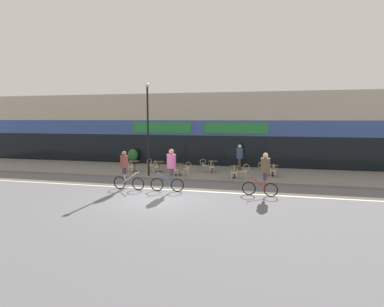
{
  "coord_description": "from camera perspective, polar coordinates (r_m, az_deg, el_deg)",
  "views": [
    {
      "loc": [
        4.83,
        -13.33,
        3.88
      ],
      "look_at": [
        0.62,
        5.2,
        1.64
      ],
      "focal_mm": 28.0,
      "sensor_mm": 36.0,
      "label": 1
    }
  ],
  "objects": [
    {
      "name": "cafe_chair_3_near",
      "position": [
        20.46,
        3.73,
        -2.4
      ],
      "size": [
        0.42,
        0.58,
        0.9
      ],
      "rotation": [
        0.0,
        0.0,
        1.53
      ],
      "color": "beige",
      "rests_on": "sidewalk_slab"
    },
    {
      "name": "sidewalk_slab",
      "position": [
        21.48,
        -0.39,
        -3.51
      ],
      "size": [
        40.0,
        5.5,
        0.12
      ],
      "primitive_type": "cube",
      "color": "slate",
      "rests_on": "ground"
    },
    {
      "name": "bistro_table_5",
      "position": [
        20.35,
        15.1,
        -2.7
      ],
      "size": [
        0.78,
        0.78,
        0.7
      ],
      "color": "black",
      "rests_on": "sidewalk_slab"
    },
    {
      "name": "cafe_chair_1_side",
      "position": [
        21.49,
        -7.89,
        -2.01
      ],
      "size": [
        0.6,
        0.45,
        0.9
      ],
      "rotation": [
        0.0,
        0.0,
        -0.14
      ],
      "color": "beige",
      "rests_on": "sidewalk_slab"
    },
    {
      "name": "bistro_table_4",
      "position": [
        19.14,
        8.14,
        -3.03
      ],
      "size": [
        0.66,
        0.66,
        0.76
      ],
      "color": "black",
      "rests_on": "sidewalk_slab"
    },
    {
      "name": "ground_plane",
      "position": [
        14.7,
        -6.93,
        -8.63
      ],
      "size": [
        120.0,
        120.0,
        0.0
      ],
      "primitive_type": "plane",
      "color": "#5B5B60"
    },
    {
      "name": "bistro_table_1",
      "position": [
        21.27,
        -6.32,
        -2.08
      ],
      "size": [
        0.79,
        0.79,
        0.71
      ],
      "color": "black",
      "rests_on": "sidewalk_slab"
    },
    {
      "name": "cafe_chair_2_side",
      "position": [
        19.76,
        -0.96,
        -2.72
      ],
      "size": [
        0.58,
        0.42,
        0.9
      ],
      "rotation": [
        0.0,
        0.0,
        3.19
      ],
      "color": "beige",
      "rests_on": "sidewalk_slab"
    },
    {
      "name": "cyclist_1",
      "position": [
        16.67,
        -12.54,
        -2.69
      ],
      "size": [
        1.81,
        0.48,
        2.12
      ],
      "rotation": [
        0.0,
        0.0,
        -0.03
      ],
      "color": "black",
      "rests_on": "ground"
    },
    {
      "name": "pedestrian_near_end",
      "position": [
        22.19,
        9.06,
        -0.24
      ],
      "size": [
        0.49,
        0.49,
        1.85
      ],
      "rotation": [
        0.0,
        0.0,
        0.03
      ],
      "color": "#4C3D2D",
      "rests_on": "sidewalk_slab"
    },
    {
      "name": "cafe_chair_4_near",
      "position": [
        18.52,
        8.01,
        -3.42
      ],
      "size": [
        0.45,
        0.6,
        0.9
      ],
      "rotation": [
        0.0,
        0.0,
        1.7
      ],
      "color": "beige",
      "rests_on": "sidewalk_slab"
    },
    {
      "name": "cafe_chair_0_side",
      "position": [
        21.75,
        -12.39,
        -2.0
      ],
      "size": [
        0.58,
        0.42,
        0.9
      ],
      "rotation": [
        0.0,
        0.0,
        0.05
      ],
      "color": "beige",
      "rests_on": "sidewalk_slab"
    },
    {
      "name": "cafe_chair_4_side",
      "position": [
        19.1,
        10.02,
        -3.15
      ],
      "size": [
        0.58,
        0.42,
        0.9
      ],
      "rotation": [
        0.0,
        0.0,
        3.19
      ],
      "color": "beige",
      "rests_on": "sidewalk_slab"
    },
    {
      "name": "cafe_chair_5_near",
      "position": [
        19.73,
        15.2,
        -2.97
      ],
      "size": [
        0.45,
        0.6,
        0.9
      ],
      "rotation": [
        0.0,
        0.0,
        1.71
      ],
      "color": "beige",
      "rests_on": "sidewalk_slab"
    },
    {
      "name": "cafe_chair_1_near",
      "position": [
        20.69,
        -6.91,
        -2.34
      ],
      "size": [
        0.45,
        0.6,
        0.9
      ],
      "rotation": [
        0.0,
        0.0,
        1.44
      ],
      "color": "beige",
      "rests_on": "sidewalk_slab"
    },
    {
      "name": "cafe_chair_2_near",
      "position": [
        19.32,
        -3.18,
        -2.94
      ],
      "size": [
        0.44,
        0.6,
        0.9
      ],
      "rotation": [
        0.0,
        0.0,
        1.69
      ],
      "color": "beige",
      "rests_on": "sidewalk_slab"
    },
    {
      "name": "cyclist_0",
      "position": [
        15.82,
        -4.14,
        -2.51
      ],
      "size": [
        1.83,
        0.56,
        2.28
      ],
      "rotation": [
        0.0,
        0.0,
        3.22
      ],
      "color": "black",
      "rests_on": "ground"
    },
    {
      "name": "cafe_chair_3_side",
      "position": [
        21.17,
        2.33,
        -2.09
      ],
      "size": [
        0.6,
        0.45,
        0.9
      ],
      "rotation": [
        0.0,
        0.0,
        0.13
      ],
      "color": "beige",
      "rests_on": "sidewalk_slab"
    },
    {
      "name": "lamp_post",
      "position": [
        19.62,
        -8.41,
        5.62
      ],
      "size": [
        0.26,
        0.26,
        5.98
      ],
      "color": "black",
      "rests_on": "sidewalk_slab"
    },
    {
      "name": "bike_lane_stripe",
      "position": [
        16.78,
        -4.31,
        -6.65
      ],
      "size": [
        36.0,
        0.7,
        0.01
      ],
      "primitive_type": "cube",
      "color": "silver",
      "rests_on": "ground"
    },
    {
      "name": "bistro_table_0",
      "position": [
        21.49,
        -10.88,
        -1.99
      ],
      "size": [
        0.71,
        0.71,
        0.76
      ],
      "color": "black",
      "rests_on": "sidewalk_slab"
    },
    {
      "name": "bistro_table_2",
      "position": [
        19.91,
        -2.71,
        -2.59
      ],
      "size": [
        0.79,
        0.79,
        0.74
      ],
      "color": "black",
      "rests_on": "sidewalk_slab"
    },
    {
      "name": "cyclist_2",
      "position": [
        15.28,
        13.54,
        -3.25
      ],
      "size": [
        1.78,
        0.55,
        2.19
      ],
      "rotation": [
        0.0,
        0.0,
        3.06
      ],
      "color": "black",
      "rests_on": "ground"
    },
    {
      "name": "bistro_table_3",
      "position": [
        21.07,
        4.01,
        -2.04
      ],
      "size": [
        0.71,
        0.71,
        0.78
      ],
      "color": "black",
      "rests_on": "sidewalk_slab"
    },
    {
      "name": "cafe_chair_5_side",
      "position": [
        20.32,
        13.34,
        -2.64
      ],
      "size": [
        0.58,
        0.42,
        0.9
      ],
      "rotation": [
        0.0,
        0.0,
        0.05
      ],
      "color": "beige",
      "rests_on": "sidewalk_slab"
    },
    {
      "name": "cafe_chair_0_near",
      "position": [
        20.94,
        -11.57,
        -2.32
      ],
      "size": [
        0.42,
        0.58,
        0.9
      ],
      "rotation": [
        0.0,
        0.0,
        1.52
      ],
      "color": "beige",
      "rests_on": "sidewalk_slab"
    },
    {
      "name": "planter_pot",
      "position": [
        25.22,
        -11.19,
        -0.46
      ],
      "size": [
        0.84,
        0.84,
        1.23
      ],
      "color": "#232326",
      "rests_on": "sidewalk_slab"
    },
    {
      "name": "storefront_facade",
      "position": [
        25.77,
        2.01,
        4.61
      ],
      "size": [
        40.0,
        4.06,
        5.88
      ],
      "color": "#B2A899",
      "rests_on": "ground"
    }
  ]
}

